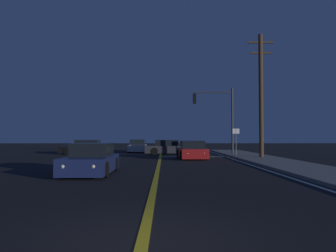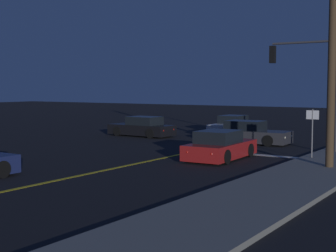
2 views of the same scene
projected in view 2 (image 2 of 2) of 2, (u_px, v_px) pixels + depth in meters
sidewalk_right at (242, 204)px, 13.73m from camera, size 3.20×41.84×0.15m
lane_line_center at (59, 180)px, 17.71m from camera, size 0.20×39.52×0.01m
lane_line_edge_right at (185, 198)px, 14.76m from camera, size 0.16×39.52×0.01m
stop_bar at (249, 154)px, 24.55m from camera, size 5.57×0.50×0.01m
car_far_approaching_charcoal at (249, 134)px, 29.26m from camera, size 4.77×2.07×1.34m
car_mid_block_black at (142, 128)px, 33.65m from camera, size 4.68×2.04×1.34m
car_following_oncoming_red at (220, 147)px, 22.82m from camera, size 2.13×4.45×1.34m
car_parked_curb_white at (232, 126)px, 34.85m from camera, size 1.96×4.19×1.34m
traffic_signal_near_right at (312, 74)px, 24.85m from camera, size 3.59×0.28×5.99m
utility_pole_right at (332, 49)px, 19.36m from camera, size 1.87×0.32×9.25m
street_sign_corner at (312, 126)px, 22.20m from camera, size 0.56×0.07×2.33m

